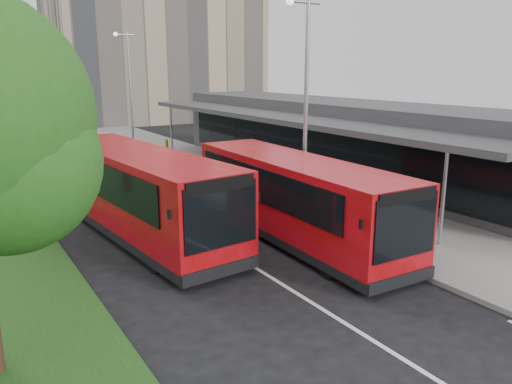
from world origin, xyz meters
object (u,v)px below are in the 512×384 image
(lamp_post_near, at_px, (304,96))
(bus_second, at_px, (138,193))
(car_near, at_px, (47,123))
(bus_main, at_px, (295,199))
(car_far, at_px, (19,120))
(litter_bin, at_px, (249,170))
(lamp_post_far, at_px, (129,83))
(bollard, at_px, (167,148))

(lamp_post_near, relative_size, bus_second, 0.75)
(car_near, bearing_deg, bus_main, -79.80)
(bus_main, xyz_separation_m, bus_second, (-4.29, 3.28, 0.09))
(car_far, bearing_deg, litter_bin, -82.40)
(lamp_post_far, bearing_deg, lamp_post_near, -90.00)
(litter_bin, bearing_deg, lamp_post_near, -104.60)
(litter_bin, height_order, car_far, car_far)
(bus_second, xyz_separation_m, bollard, (6.79, 14.07, -0.84))
(bollard, height_order, car_near, bollard)
(litter_bin, height_order, bollard, bollard)
(lamp_post_far, xyz_separation_m, bus_main, (-1.66, -21.76, -3.28))
(lamp_post_far, xyz_separation_m, litter_bin, (1.80, -13.10, -4.15))
(bus_main, relative_size, litter_bin, 12.08)
(lamp_post_near, height_order, lamp_post_far, same)
(lamp_post_near, bearing_deg, litter_bin, 75.40)
(litter_bin, bearing_deg, lamp_post_far, 97.81)
(litter_bin, bearing_deg, car_far, 100.85)
(lamp_post_near, relative_size, bollard, 7.40)
(bus_main, relative_size, bus_second, 0.93)
(car_far, bearing_deg, lamp_post_far, -80.53)
(bus_second, bearing_deg, lamp_post_near, -19.38)
(lamp_post_near, bearing_deg, lamp_post_far, 90.00)
(bus_main, height_order, litter_bin, bus_main)
(lamp_post_near, height_order, litter_bin, lamp_post_near)
(lamp_post_far, distance_m, litter_bin, 13.86)
(lamp_post_near, distance_m, bollard, 16.13)
(bus_main, height_order, bollard, bus_main)
(lamp_post_far, xyz_separation_m, bollard, (0.84, -4.41, -4.03))
(bollard, bearing_deg, lamp_post_far, 100.85)
(lamp_post_far, distance_m, bus_second, 19.67)
(lamp_post_far, height_order, litter_bin, lamp_post_far)
(lamp_post_near, relative_size, car_near, 2.39)
(lamp_post_far, relative_size, litter_bin, 9.68)
(bus_second, distance_m, car_near, 35.35)
(litter_bin, relative_size, car_far, 0.23)
(lamp_post_near, distance_m, litter_bin, 8.25)
(litter_bin, bearing_deg, bollard, 96.25)
(bus_main, height_order, bus_second, bus_second)
(bus_main, bearing_deg, car_far, 96.04)
(lamp_post_near, distance_m, bus_second, 6.91)
(lamp_post_near, height_order, bus_main, lamp_post_near)
(lamp_post_near, bearing_deg, bus_main, -133.34)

